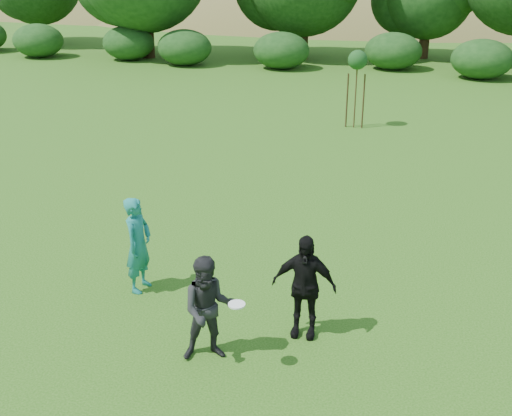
{
  "coord_description": "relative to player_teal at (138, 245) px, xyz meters",
  "views": [
    {
      "loc": [
        3.24,
        -9.32,
        6.35
      ],
      "look_at": [
        0.0,
        3.0,
        1.1
      ],
      "focal_mm": 45.0,
      "sensor_mm": 36.0,
      "label": 1
    }
  ],
  "objects": [
    {
      "name": "sapling",
      "position": [
        2.65,
        13.25,
        1.45
      ],
      "size": [
        0.7,
        0.7,
        2.85
      ],
      "color": "#3E2C18",
      "rests_on": "ground"
    },
    {
      "name": "hillside",
      "position": [
        1.26,
        67.52,
        -12.94
      ],
      "size": [
        150.0,
        72.0,
        52.0
      ],
      "color": "olive",
      "rests_on": "ground"
    },
    {
      "name": "player_grey",
      "position": [
        2.05,
        -1.82,
        -0.05
      ],
      "size": [
        1.08,
        0.97,
        1.83
      ],
      "primitive_type": "imported",
      "rotation": [
        0.0,
        0.0,
        0.38
      ],
      "color": "#232326",
      "rests_on": "ground"
    },
    {
      "name": "player_teal",
      "position": [
        0.0,
        0.0,
        0.0
      ],
      "size": [
        0.52,
        0.74,
        1.94
      ],
      "primitive_type": "imported",
      "rotation": [
        0.0,
        0.0,
        1.48
      ],
      "color": "#19746F",
      "rests_on": "ground"
    },
    {
      "name": "ground",
      "position": [
        1.81,
        -0.93,
        -0.97
      ],
      "size": [
        120.0,
        120.0,
        0.0
      ],
      "primitive_type": "plane",
      "color": "#19470C",
      "rests_on": "ground"
    },
    {
      "name": "frisbee",
      "position": [
        2.6,
        -2.06,
        0.26
      ],
      "size": [
        0.27,
        0.27,
        0.03
      ],
      "color": "white",
      "rests_on": "ground"
    },
    {
      "name": "player_black",
      "position": [
        3.4,
        -0.75,
        -0.02
      ],
      "size": [
        1.12,
        0.49,
        1.9
      ],
      "primitive_type": "imported",
      "rotation": [
        0.0,
        0.0,
        0.02
      ],
      "color": "black",
      "rests_on": "ground"
    }
  ]
}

